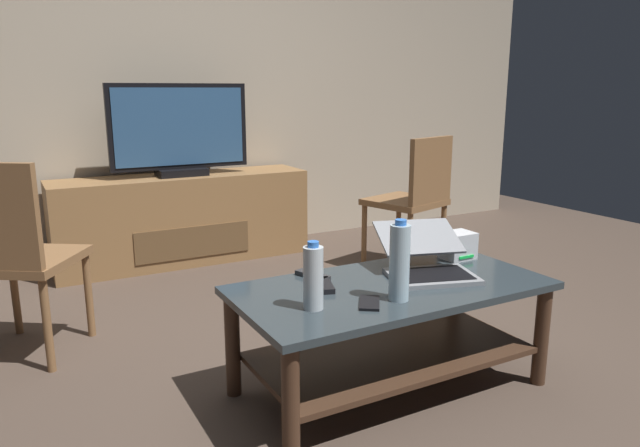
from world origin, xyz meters
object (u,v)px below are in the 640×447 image
dining_chair (415,195)px  tv_remote (326,285)px  cell_phone (370,303)px  soundbar_remote (313,275)px  media_cabinet (184,218)px  router_box (458,245)px  water_bottle_far (313,277)px  side_chair (12,251)px  water_bottle_near (398,262)px  television (180,132)px  laptop (426,260)px  coffee_table (391,317)px

dining_chair → tv_remote: 1.77m
cell_phone → soundbar_remote: 0.37m
media_cabinet → dining_chair: (1.29, -0.96, 0.21)m
router_box → tv_remote: (-0.72, -0.06, -0.05)m
water_bottle_far → cell_phone: bearing=-17.0°
side_chair → tv_remote: (1.05, -0.93, -0.05)m
water_bottle_near → water_bottle_far: size_ratio=1.23×
water_bottle_far → cell_phone: (0.20, -0.06, -0.11)m
television → soundbar_remote: 2.02m
media_cabinet → router_box: media_cabinet is taller
television → soundbar_remote: bearing=-90.8°
water_bottle_near → water_bottle_far: (-0.31, 0.07, -0.03)m
water_bottle_near → water_bottle_far: water_bottle_near is taller
laptop → media_cabinet: bearing=100.8°
media_cabinet → soundbar_remote: bearing=-90.8°
television → side_chair: television is taller
cell_phone → laptop: bearing=59.3°
coffee_table → side_chair: 1.67m
laptop → router_box: 0.29m
cell_phone → soundbar_remote: bearing=130.2°
media_cabinet → side_chair: size_ratio=1.92×
coffee_table → media_cabinet: size_ratio=0.71×
router_box → water_bottle_near: bearing=-151.2°
television → router_box: 2.19m
side_chair → water_bottle_near: size_ratio=3.04×
soundbar_remote → cell_phone: bearing=-103.7°
dining_chair → side_chair: size_ratio=0.99×
dining_chair → water_bottle_far: dining_chair is taller
water_bottle_near → router_box: bearing=28.8°
side_chair → soundbar_remote: side_chair is taller
television → tv_remote: (-0.04, -2.10, -0.45)m
side_chair → soundbar_remote: 1.33m
media_cabinet → side_chair: side_chair is taller
laptop → router_box: laptop is taller
laptop → water_bottle_near: 0.36m
laptop → cell_phone: bearing=-155.1°
side_chair → water_bottle_far: bearing=-50.7°
coffee_table → dining_chair: (1.08, 1.26, 0.20)m
coffee_table → water_bottle_near: 0.33m
media_cabinet → router_box: size_ratio=12.65×
side_chair → water_bottle_far: 1.43m
side_chair → laptop: 1.79m
media_cabinet → dining_chair: size_ratio=1.94×
coffee_table → laptop: (0.21, 0.04, 0.20)m
television → cell_phone: bearing=-89.8°
router_box → cell_phone: size_ratio=0.99×
television → water_bottle_near: (0.12, -2.35, -0.32)m
television → side_chair: bearing=-133.0°
coffee_table → router_box: router_box is taller
water_bottle_far → dining_chair: bearing=42.2°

